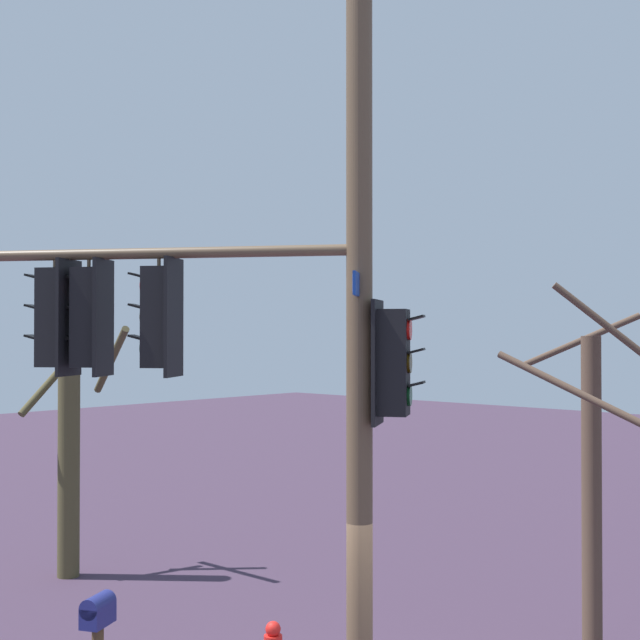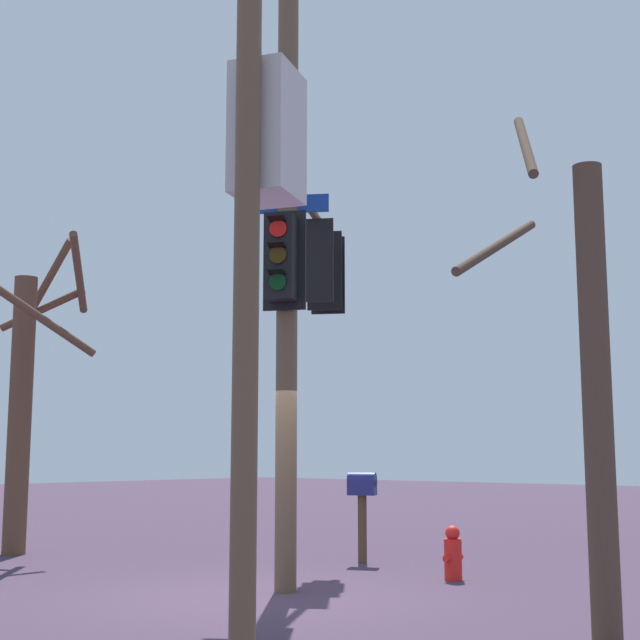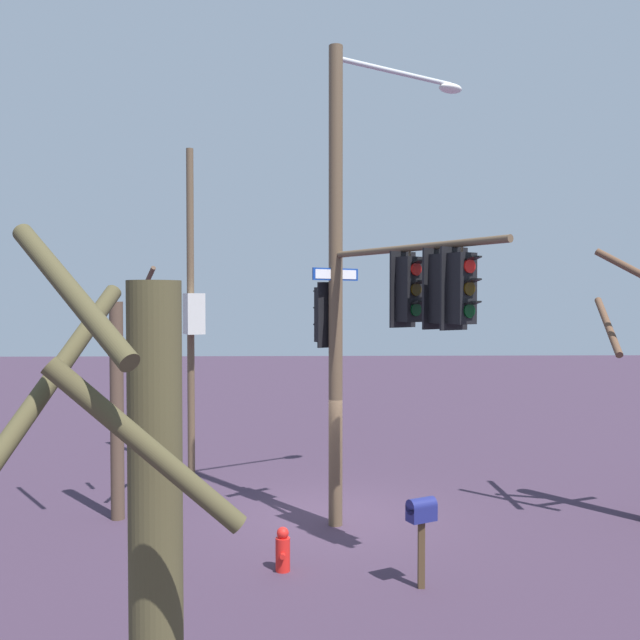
# 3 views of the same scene
# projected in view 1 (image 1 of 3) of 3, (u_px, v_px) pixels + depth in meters

# --- Properties ---
(main_signal_pole_assembly) EXTENTS (5.68, 3.40, 9.41)m
(main_signal_pole_assembly) POSITION_uv_depth(u_px,v_px,m) (267.00, 294.00, 9.15)
(main_signal_pole_assembly) COLOR brown
(main_signal_pole_assembly) RESTS_ON ground
(mailbox) EXTENTS (0.41, 0.50, 1.41)m
(mailbox) POSITION_uv_depth(u_px,v_px,m) (98.00, 620.00, 10.18)
(mailbox) COLOR #4C3823
(mailbox) RESTS_ON ground
(bare_tree_behind_pole) EXTENTS (2.29, 2.33, 5.15)m
(bare_tree_behind_pole) POSITION_uv_depth(u_px,v_px,m) (590.00, 478.00, 11.97)
(bare_tree_behind_pole) COLOR #4F3B2F
(bare_tree_behind_pole) RESTS_ON ground
(bare_tree_corner) EXTENTS (2.04, 1.78, 5.02)m
(bare_tree_corner) POSITION_uv_depth(u_px,v_px,m) (70.00, 439.00, 16.06)
(bare_tree_corner) COLOR #494228
(bare_tree_corner) RESTS_ON ground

